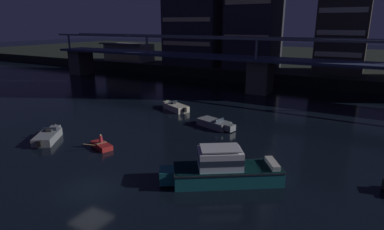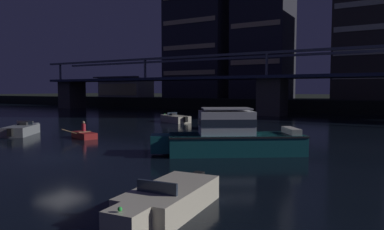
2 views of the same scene
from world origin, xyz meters
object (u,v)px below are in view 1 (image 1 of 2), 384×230
Objects in this scene: speedboat_mid_left at (175,107)px; dinghy_with_paddler at (102,145)px; tower_central at (344,21)px; waterfront_pavilion at (129,52)px; speedboat_far_left at (215,124)px; speedboat_mid_center at (48,136)px; river_bridge at (261,67)px; cabin_cruiser_near_left at (223,169)px; tower_west_low at (197,7)px.

speedboat_mid_left is 15.48m from dinghy_with_paddler.
speedboat_mid_left is (-17.16, -33.59, -11.68)m from tower_central.
speedboat_far_left is (40.88, -33.23, -4.02)m from waterfront_pavilion.
waterfront_pavilion is 2.61× the size of speedboat_mid_center.
speedboat_far_left is at bearing -85.52° from river_bridge.
speedboat_mid_center is (27.81, -45.58, -4.02)m from waterfront_pavilion.
river_bridge is 4.66× the size of tower_central.
waterfront_pavilion is at bearing 136.36° from cabin_cruiser_near_left.
waterfront_pavilion is at bearing 163.10° from river_bridge.
cabin_cruiser_near_left is 21.47m from speedboat_mid_left.
waterfront_pavilion reaches higher than cabin_cruiser_near_left.
speedboat_mid_left is (-6.47, -17.10, -4.10)m from river_bridge.
dinghy_with_paddler is (34.11, -44.43, -4.16)m from waterfront_pavilion.
river_bridge is 27.02m from tower_west_low.
tower_west_low is 21.85m from waterfront_pavilion.
dinghy_with_paddler is at bearing -121.13° from speedboat_far_left.
cabin_cruiser_near_left reaches higher than dinghy_with_paddler.
speedboat_mid_center is (-19.32, -0.65, -0.64)m from cabin_cruiser_near_left.
river_bridge is at bearing -35.08° from tower_west_low.
tower_west_low is 51.40m from dinghy_with_paddler.
waterfront_pavilion reaches higher than speedboat_mid_left.
tower_west_low is 37.33m from speedboat_mid_left.
tower_central is at bearing 5.24° from waterfront_pavilion.
river_bridge reaches higher than speedboat_mid_left.
speedboat_far_left is (13.07, 12.36, 0.00)m from speedboat_mid_center.
waterfront_pavilion is 4.40× the size of dinghy_with_paddler.
waterfront_pavilion is 65.20m from cabin_cruiser_near_left.
tower_west_low reaches higher than speedboat_far_left.
cabin_cruiser_near_left is at bearing -93.20° from tower_central.
speedboat_mid_left is 17.28m from speedboat_mid_center.
cabin_cruiser_near_left is (47.13, -44.94, -3.39)m from waterfront_pavilion.
cabin_cruiser_near_left is 19.34m from speedboat_mid_center.
dinghy_with_paddler reaches higher than speedboat_mid_center.
speedboat_far_left is at bearing 43.39° from speedboat_mid_center.
cabin_cruiser_near_left is (-2.77, -49.51, -11.05)m from tower_central.
river_bridge is 7.55× the size of waterfront_pavilion.
waterfront_pavilion is 1.42× the size of cabin_cruiser_near_left.
tower_central is 4.03× the size of speedboat_mid_left.
tower_central is 4.22× the size of speedboat_mid_center.
waterfront_pavilion reaches higher than dinghy_with_paddler.
speedboat_mid_left is at bearing -117.05° from tower_central.
cabin_cruiser_near_left is 1.84× the size of speedboat_mid_center.
speedboat_mid_left is 1.77× the size of dinghy_with_paddler.
river_bridge is 19.67× the size of speedboat_mid_center.
waterfront_pavilion is 56.17m from dinghy_with_paddler.
speedboat_far_left is (21.99, -35.58, -14.75)m from tower_west_low.
speedboat_far_left is 1.83× the size of dinghy_with_paddler.
tower_west_low is at bearing 100.54° from speedboat_mid_center.
river_bridge reaches higher than speedboat_mid_center.
speedboat_mid_center is 17.98m from speedboat_far_left.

